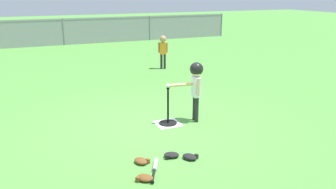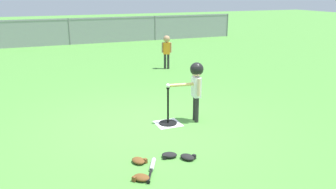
{
  "view_description": "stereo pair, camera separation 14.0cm",
  "coord_description": "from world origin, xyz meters",
  "px_view_note": "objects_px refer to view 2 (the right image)",
  "views": [
    {
      "loc": [
        -1.98,
        -5.39,
        2.31
      ],
      "look_at": [
        0.38,
        0.01,
        0.55
      ],
      "focal_mm": 37.47,
      "sensor_mm": 36.0,
      "label": 1
    },
    {
      "loc": [
        -1.86,
        -5.44,
        2.31
      ],
      "look_at": [
        0.38,
        0.01,
        0.55
      ],
      "focal_mm": 37.47,
      "sensor_mm": 36.0,
      "label": 2
    }
  ],
  "objects_px": {
    "baseball_on_tee": "(168,86)",
    "batter_child": "(196,80)",
    "glove_outfield_drop": "(169,155)",
    "spare_bat_silver": "(152,167)",
    "glove_by_plate": "(139,161)",
    "batting_tee": "(168,118)",
    "glove_tossed_aside": "(188,157)",
    "glove_near_bats": "(141,178)",
    "fielder_deep_center": "(167,48)"
  },
  "relations": [
    {
      "from": "glove_by_plate",
      "to": "baseball_on_tee",
      "type": "bearing_deg",
      "value": 52.49
    },
    {
      "from": "glove_near_bats",
      "to": "glove_tossed_aside",
      "type": "height_order",
      "value": "same"
    },
    {
      "from": "fielder_deep_center",
      "to": "spare_bat_silver",
      "type": "xyz_separation_m",
      "value": [
        -2.54,
        -5.75,
        -0.62
      ]
    },
    {
      "from": "batter_child",
      "to": "glove_outfield_drop",
      "type": "height_order",
      "value": "batter_child"
    },
    {
      "from": "batting_tee",
      "to": "baseball_on_tee",
      "type": "relative_size",
      "value": 9.12
    },
    {
      "from": "glove_tossed_aside",
      "to": "glove_outfield_drop",
      "type": "bearing_deg",
      "value": 144.69
    },
    {
      "from": "batter_child",
      "to": "glove_near_bats",
      "type": "bearing_deg",
      "value": -134.1
    },
    {
      "from": "baseball_on_tee",
      "to": "batter_child",
      "type": "height_order",
      "value": "batter_child"
    },
    {
      "from": "batting_tee",
      "to": "glove_by_plate",
      "type": "height_order",
      "value": "batting_tee"
    },
    {
      "from": "glove_near_bats",
      "to": "glove_outfield_drop",
      "type": "height_order",
      "value": "same"
    },
    {
      "from": "glove_by_plate",
      "to": "glove_near_bats",
      "type": "relative_size",
      "value": 0.95
    },
    {
      "from": "baseball_on_tee",
      "to": "batter_child",
      "type": "xyz_separation_m",
      "value": [
        0.51,
        -0.06,
        0.07
      ]
    },
    {
      "from": "glove_tossed_aside",
      "to": "glove_near_bats",
      "type": "bearing_deg",
      "value": -159.64
    },
    {
      "from": "spare_bat_silver",
      "to": "glove_by_plate",
      "type": "distance_m",
      "value": 0.26
    },
    {
      "from": "batting_tee",
      "to": "fielder_deep_center",
      "type": "relative_size",
      "value": 0.67
    },
    {
      "from": "batter_child",
      "to": "glove_near_bats",
      "type": "height_order",
      "value": "batter_child"
    },
    {
      "from": "glove_tossed_aside",
      "to": "batter_child",
      "type": "bearing_deg",
      "value": 59.62
    },
    {
      "from": "glove_tossed_aside",
      "to": "spare_bat_silver",
      "type": "bearing_deg",
      "value": -172.66
    },
    {
      "from": "batter_child",
      "to": "glove_tossed_aside",
      "type": "distance_m",
      "value": 1.7
    },
    {
      "from": "baseball_on_tee",
      "to": "spare_bat_silver",
      "type": "relative_size",
      "value": 0.13
    },
    {
      "from": "glove_tossed_aside",
      "to": "glove_by_plate",
      "type": "bearing_deg",
      "value": 166.8
    },
    {
      "from": "fielder_deep_center",
      "to": "spare_bat_silver",
      "type": "bearing_deg",
      "value": -113.82
    },
    {
      "from": "glove_outfield_drop",
      "to": "spare_bat_silver",
      "type": "bearing_deg",
      "value": -146.21
    },
    {
      "from": "baseball_on_tee",
      "to": "glove_near_bats",
      "type": "xyz_separation_m",
      "value": [
        -1.05,
        -1.68,
        -0.68
      ]
    },
    {
      "from": "spare_bat_silver",
      "to": "baseball_on_tee",
      "type": "bearing_deg",
      "value": 60.41
    },
    {
      "from": "batter_child",
      "to": "fielder_deep_center",
      "type": "distance_m",
      "value": 4.52
    },
    {
      "from": "fielder_deep_center",
      "to": "glove_by_plate",
      "type": "height_order",
      "value": "fielder_deep_center"
    },
    {
      "from": "batter_child",
      "to": "glove_tossed_aside",
      "type": "height_order",
      "value": "batter_child"
    },
    {
      "from": "batting_tee",
      "to": "spare_bat_silver",
      "type": "bearing_deg",
      "value": -119.59
    },
    {
      "from": "spare_bat_silver",
      "to": "glove_by_plate",
      "type": "height_order",
      "value": "glove_by_plate"
    },
    {
      "from": "fielder_deep_center",
      "to": "glove_by_plate",
      "type": "xyz_separation_m",
      "value": [
        -2.65,
        -5.52,
        -0.62
      ]
    },
    {
      "from": "batter_child",
      "to": "glove_outfield_drop",
      "type": "xyz_separation_m",
      "value": [
        -1.0,
        -1.17,
        -0.74
      ]
    },
    {
      "from": "fielder_deep_center",
      "to": "glove_near_bats",
      "type": "bearing_deg",
      "value": -114.84
    },
    {
      "from": "batting_tee",
      "to": "baseball_on_tee",
      "type": "bearing_deg",
      "value": 0.0
    },
    {
      "from": "baseball_on_tee",
      "to": "spare_bat_silver",
      "type": "bearing_deg",
      "value": -119.59
    },
    {
      "from": "spare_bat_silver",
      "to": "glove_tossed_aside",
      "type": "bearing_deg",
      "value": 7.34
    },
    {
      "from": "fielder_deep_center",
      "to": "spare_bat_silver",
      "type": "height_order",
      "value": "fielder_deep_center"
    },
    {
      "from": "spare_bat_silver",
      "to": "glove_outfield_drop",
      "type": "xyz_separation_m",
      "value": [
        0.34,
        0.23,
        0.01
      ]
    },
    {
      "from": "batting_tee",
      "to": "glove_near_bats",
      "type": "bearing_deg",
      "value": -122.11
    },
    {
      "from": "baseball_on_tee",
      "to": "glove_by_plate",
      "type": "bearing_deg",
      "value": -127.51
    },
    {
      "from": "glove_outfield_drop",
      "to": "batting_tee",
      "type": "bearing_deg",
      "value": 68.46
    },
    {
      "from": "batter_child",
      "to": "batting_tee",
      "type": "bearing_deg",
      "value": 172.79
    },
    {
      "from": "batting_tee",
      "to": "fielder_deep_center",
      "type": "bearing_deg",
      "value": 68.27
    },
    {
      "from": "batting_tee",
      "to": "glove_outfield_drop",
      "type": "xyz_separation_m",
      "value": [
        -0.49,
        -1.23,
        -0.07
      ]
    },
    {
      "from": "spare_bat_silver",
      "to": "glove_near_bats",
      "type": "distance_m",
      "value": 0.32
    },
    {
      "from": "batting_tee",
      "to": "glove_outfield_drop",
      "type": "height_order",
      "value": "batting_tee"
    },
    {
      "from": "batter_child",
      "to": "glove_outfield_drop",
      "type": "relative_size",
      "value": 4.15
    },
    {
      "from": "batting_tee",
      "to": "spare_bat_silver",
      "type": "distance_m",
      "value": 1.68
    },
    {
      "from": "glove_by_plate",
      "to": "glove_near_bats",
      "type": "distance_m",
      "value": 0.47
    },
    {
      "from": "fielder_deep_center",
      "to": "glove_tossed_aside",
      "type": "distance_m",
      "value": 6.04
    }
  ]
}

